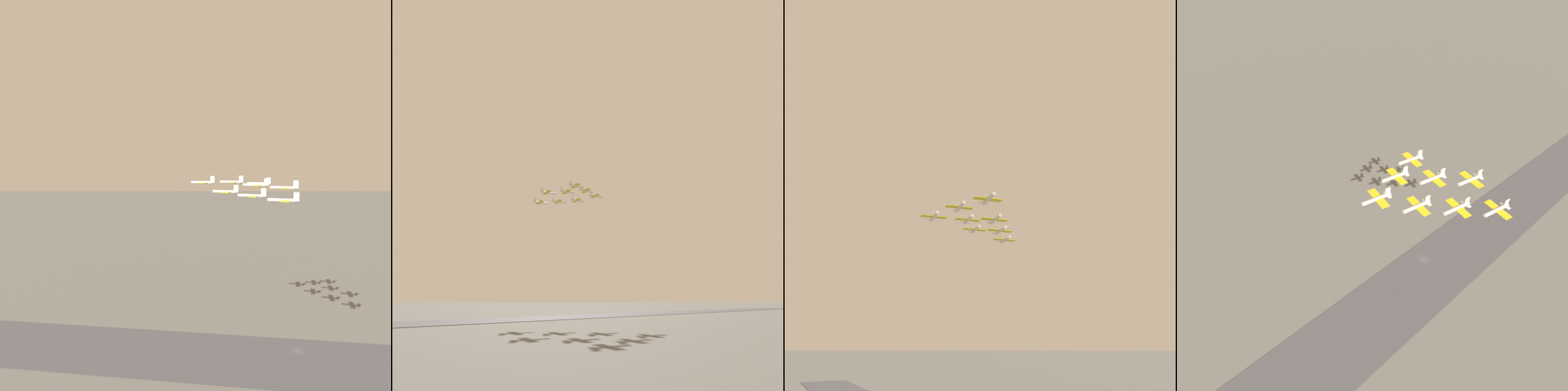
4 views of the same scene
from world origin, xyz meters
TOP-DOWN VIEW (x-y plane):
  - ground_plane at (0.00, 0.00)m, footprint 3000.00×3000.00m
  - runway_strip at (-42.83, 0.42)m, footprint 535.51×142.69m
  - jet_0 at (-42.46, 0.27)m, footprint 9.77×9.52m
  - jet_1 at (-34.85, -9.62)m, footprint 9.77×9.52m
  - jet_2 at (-30.12, 2.12)m, footprint 9.77×9.52m
  - jet_3 at (-27.24, -19.51)m, footprint 9.77×9.52m
  - jet_4 at (-22.51, -7.77)m, footprint 9.77×9.52m
  - jet_5 at (-17.78, 3.96)m, footprint 9.77×9.52m
  - jet_6 at (-19.63, -29.40)m, footprint 9.77×9.52m
  - jet_7 at (-14.90, -17.66)m, footprint 9.77×9.52m

SIDE VIEW (x-z plane):
  - ground_plane at x=0.00m, z-range 0.00..0.00m
  - runway_strip at x=-42.83m, z-range 0.00..0.20m
  - jet_6 at x=-19.63m, z-range 69.75..73.06m
  - jet_3 at x=-27.24m, z-range 70.32..73.64m
  - jet_1 at x=-34.85m, z-range 70.96..74.28m
  - jet_7 at x=-14.90m, z-range 72.94..76.26m
  - jet_5 at x=-17.78m, z-range 73.21..76.53m
  - jet_4 at x=-22.51m, z-range 73.36..76.67m
  - jet_0 at x=-42.46m, z-range 74.03..77.35m
  - jet_2 at x=-30.12m, z-range 74.06..77.37m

